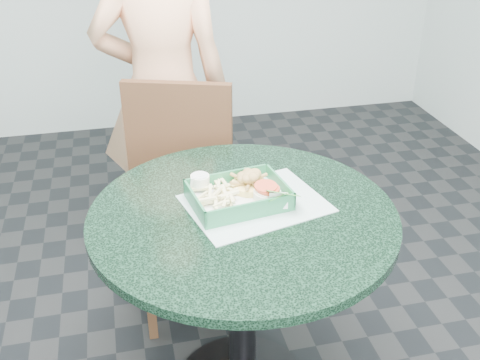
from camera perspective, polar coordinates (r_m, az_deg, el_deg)
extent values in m
cylinder|color=black|center=(1.91, 0.26, -13.08)|extent=(0.09, 0.09, 0.70)
cylinder|color=black|center=(1.70, 0.29, -4.19)|extent=(0.93, 0.93, 0.03)
cube|color=#442D18|center=(2.27, -5.26, -3.30)|extent=(0.44, 0.44, 0.04)
cube|color=#442D18|center=(2.33, -6.25, 4.51)|extent=(0.44, 0.04, 0.46)
cube|color=#442D18|center=(2.25, -9.16, -11.46)|extent=(0.04, 0.04, 0.43)
cube|color=#442D18|center=(2.29, 0.50, -10.21)|extent=(0.04, 0.04, 0.43)
cube|color=#442D18|center=(2.55, -9.89, -5.98)|extent=(0.04, 0.04, 0.43)
cube|color=#442D18|center=(2.58, -1.46, -4.97)|extent=(0.04, 0.04, 0.43)
imported|color=#F5B082|center=(2.48, -7.94, 10.17)|extent=(0.68, 0.50, 1.74)
cube|color=#A9C4C0|center=(1.72, 1.56, -2.96)|extent=(0.47, 0.39, 0.00)
cube|color=#27794B|center=(1.72, -0.15, -2.76)|extent=(0.28, 0.21, 0.01)
cube|color=white|center=(1.72, -0.15, -2.59)|extent=(0.27, 0.20, 0.00)
cube|color=#27794B|center=(1.79, -0.86, -0.32)|extent=(0.28, 0.01, 0.05)
cube|color=#27794B|center=(1.62, 0.63, -3.74)|extent=(0.28, 0.01, 0.05)
cube|color=#27794B|center=(1.74, 4.31, -1.41)|extent=(0.01, 0.21, 0.05)
cube|color=#27794B|center=(1.69, -4.76, -2.49)|extent=(0.01, 0.21, 0.05)
cylinder|color=#F4CE6D|center=(1.76, 1.22, -1.27)|extent=(0.11, 0.11, 0.02)
cylinder|color=white|center=(1.77, -3.68, -0.26)|extent=(0.06, 0.06, 0.03)
cylinder|color=silver|center=(1.76, -3.69, 0.22)|extent=(0.05, 0.05, 0.00)
cylinder|color=white|center=(1.70, 2.72, -2.38)|extent=(0.08, 0.08, 0.03)
torus|color=white|center=(1.69, 2.74, -1.87)|extent=(0.08, 0.08, 0.01)
cylinder|color=#E35031|center=(1.68, 2.74, -1.61)|extent=(0.07, 0.07, 0.01)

